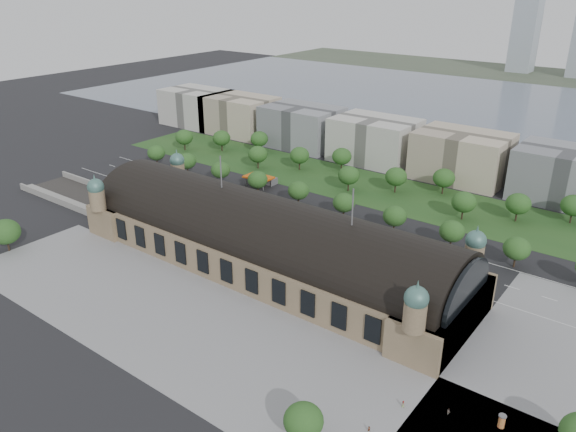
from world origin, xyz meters
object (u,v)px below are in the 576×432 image
Objects in this scene: traffic_car_5 at (452,256)px; advertising_column at (502,421)px; petrol_station at (265,179)px; bus_east at (397,264)px; traffic_car_2 at (236,206)px; bus_west at (312,233)px; parked_car_5 at (270,228)px; bus_mid at (333,237)px; parked_car_6 at (218,216)px; traffic_car_0 at (113,174)px; parked_car_1 at (221,212)px; parked_car_2 at (195,209)px; parked_car_4 at (235,222)px; parked_car_3 at (188,201)px; pedestrian_0 at (403,404)px; traffic_car_6 at (474,278)px; parked_car_0 at (161,198)px; traffic_car_1 at (192,181)px; traffic_car_3 at (280,213)px; pedestrian_1 at (369,429)px; traffic_car_4 at (342,239)px; pedestrian_2 at (449,412)px.

advertising_column is at bearing -148.86° from traffic_car_5.
petrol_station is 100.30m from bus_east.
bus_west is (44.84, -4.38, 0.79)m from traffic_car_2.
bus_mid is (26.06, 7.00, 0.73)m from parked_car_5.
petrol_station reaches higher than parked_car_6.
parked_car_1 is (80.61, -3.35, -0.03)m from traffic_car_0.
bus_west is (42.81, 9.38, 0.68)m from parked_car_6.
parked_car_4 reaches higher than parked_car_2.
pedestrian_0 reaches higher than parked_car_3.
parked_car_0 is (-144.00, -14.05, 0.05)m from traffic_car_6.
traffic_car_6 is at bearing 90.35° from traffic_car_0.
parked_car_1 is at bearing -89.35° from traffic_car_6.
traffic_car_1 reaches higher than traffic_car_5.
parked_car_6 is at bearing 132.25° from traffic_car_3.
traffic_car_1 is 2.54× the size of pedestrian_0.
advertising_column reaches higher than parked_car_4.
bus_east is 6.51× the size of pedestrian_0.
traffic_car_2 is 0.45× the size of bus_mid.
parked_car_2 is at bearing -34.72° from traffic_car_2.
parked_car_6 is 145.74m from advertising_column.
traffic_car_5 is at bearing -73.83° from bus_west.
pedestrian_1 is at bearing -96.35° from pedestrian_0.
advertising_column is 1.93× the size of pedestrian_0.
advertising_column is (82.29, -62.26, 1.07)m from traffic_car_4.
traffic_car_0 is 1.30× the size of advertising_column.
traffic_car_4 is at bearing 96.68° from traffic_car_2.
pedestrian_2 reaches higher than traffic_car_0.
pedestrian_0 is (96.66, -75.84, 0.11)m from traffic_car_3.
bus_mid reaches higher than traffic_car_3.
pedestrian_2 is (125.89, -52.64, 0.16)m from parked_car_6.
petrol_station is at bearing 81.31° from traffic_car_5.
parked_car_4 is at bearing 151.26° from traffic_car_3.
advertising_column is at bearing -134.05° from bus_east.
traffic_car_6 is at bearing -90.91° from traffic_car_1.
pedestrian_2 is (127.91, -66.40, 0.28)m from traffic_car_2.
parked_car_0 is at bearing -163.34° from traffic_car_1.
traffic_car_5 is at bearing 65.44° from parked_car_0.
parked_car_5 is 26.99m from bus_mid.
traffic_car_4 is 96.77m from pedestrian_2.
traffic_car_5 is 133.85m from parked_car_0.
traffic_car_0 is 2.51× the size of pedestrian_0.
traffic_car_0 is 92.85m from parked_car_4.
parked_car_6 reaches higher than traffic_car_6.
traffic_car_0 reaches higher than traffic_car_5.
pedestrian_2 reaches higher than parked_car_3.
pedestrian_2 reaches higher than parked_car_5.
parked_car_2 is at bearing 94.64° from bus_east.
traffic_car_1 reaches higher than parked_car_4.
parked_car_1 is 2.76× the size of pedestrian_2.
parked_car_6 is at bearing 83.25° from traffic_car_0.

